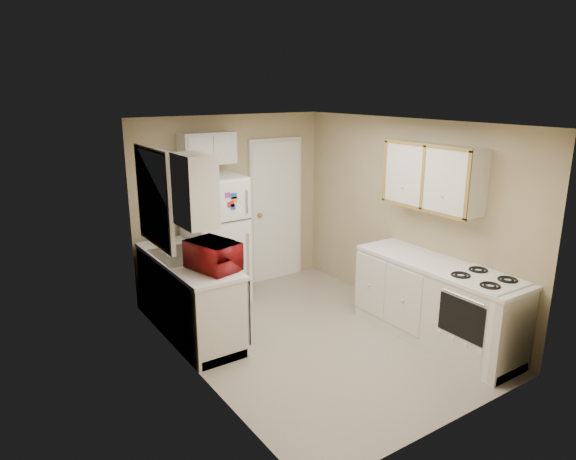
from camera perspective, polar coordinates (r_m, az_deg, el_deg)
floor at (r=5.98m, az=2.72°, el=-11.77°), size 3.80×3.80×0.00m
ceiling at (r=5.32m, az=3.06°, el=11.84°), size 3.80×3.80×0.00m
wall_left at (r=4.86m, az=-10.51°, el=-3.22°), size 3.80×3.80×0.00m
wall_right at (r=6.44m, az=12.94°, el=1.30°), size 3.80×3.80×0.00m
wall_back at (r=7.10m, az=-6.30°, el=2.92°), size 2.80×2.80×0.00m
wall_front at (r=4.25m, az=18.43°, el=-6.61°), size 2.80×2.80×0.00m
left_counter at (r=6.01m, az=-10.98°, el=-7.16°), size 0.60×1.80×0.90m
dishwasher at (r=5.61m, az=-5.81°, el=-8.22°), size 0.03×0.58×0.72m
sink at (r=6.00m, az=-11.75°, el=-3.06°), size 0.54×0.74×0.16m
microwave at (r=5.41m, az=-8.28°, el=-2.83°), size 0.61×0.44×0.37m
soap_bottle at (r=6.29m, az=-13.59°, el=-0.97°), size 0.09×0.09×0.17m
window_blinds at (r=5.72m, az=-14.56°, el=3.54°), size 0.10×0.98×1.08m
upper_cabinet_left at (r=4.96m, az=-10.29°, el=4.35°), size 0.30×0.45×0.70m
refrigerator at (r=6.69m, az=-8.08°, el=-1.14°), size 0.70×0.68×1.68m
cabinet_over_fridge at (r=6.66m, az=-8.99°, el=8.97°), size 0.70×0.30×0.40m
interior_door at (r=7.44m, az=-1.34°, el=2.18°), size 0.86×0.06×2.08m
right_counter at (r=5.96m, az=16.09°, el=-7.72°), size 0.60×2.00×0.90m
stove at (r=5.66m, az=20.46°, el=-9.57°), size 0.59×0.72×0.87m
upper_cabinet_right at (r=5.88m, az=15.81°, el=5.75°), size 0.30×1.20×0.70m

